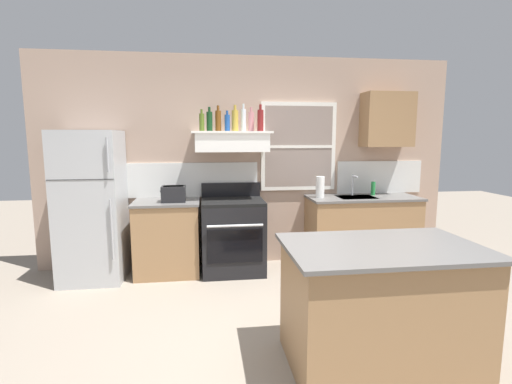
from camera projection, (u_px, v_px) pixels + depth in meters
name	position (u px, v px, depth m)	size (l,w,h in m)	color
ground_plane	(283.00, 351.00, 3.00)	(16.00, 16.00, 0.00)	gray
back_wall	(252.00, 162.00, 4.99)	(5.40, 0.11, 2.70)	tan
refrigerator	(92.00, 206.00, 4.42)	(0.70, 0.72, 1.75)	#B7BABC
counter_left_of_stove	(168.00, 237.00, 4.65)	(0.79, 0.63, 0.91)	#9E754C
toaster	(174.00, 194.00, 4.51)	(0.30, 0.20, 0.19)	black
stove_range	(233.00, 235.00, 4.72)	(0.76, 0.69, 1.09)	black
range_hood_shelf	(232.00, 141.00, 4.65)	(0.96, 0.52, 0.24)	white
bottle_olive_oil_square	(202.00, 122.00, 4.55)	(0.06, 0.06, 0.26)	#4C601E
bottle_dark_green_wine	(209.00, 121.00, 4.58)	(0.07, 0.07, 0.29)	#143819
bottle_amber_wine	(218.00, 121.00, 4.63)	(0.07, 0.07, 0.31)	brown
bottle_blue_liqueur	(227.00, 123.00, 4.61)	(0.07, 0.07, 0.25)	#1E478C
bottle_champagne_gold_foil	(235.00, 120.00, 4.65)	(0.08, 0.08, 0.32)	#B29333
bottle_clear_tall	(243.00, 120.00, 4.69)	(0.06, 0.06, 0.34)	silver
bottle_rose_pink	(251.00, 121.00, 4.70)	(0.07, 0.07, 0.30)	#C67F84
bottle_red_label_wine	(260.00, 120.00, 4.63)	(0.07, 0.07, 0.32)	maroon
counter_right_with_sink	(362.00, 230.00, 4.99)	(1.43, 0.63, 0.91)	#9E754C
sink_faucet	(353.00, 182.00, 4.98)	(0.03, 0.17, 0.28)	silver
paper_towel_roll	(320.00, 187.00, 4.83)	(0.11, 0.11, 0.27)	white
dish_soap_bottle	(373.00, 188.00, 5.03)	(0.06, 0.06, 0.18)	#268C3F
kitchen_island	(380.00, 305.00, 2.77)	(1.40, 0.90, 0.91)	#9E754C
upper_cabinet_right	(387.00, 120.00, 4.96)	(0.64, 0.32, 0.70)	#9E754C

